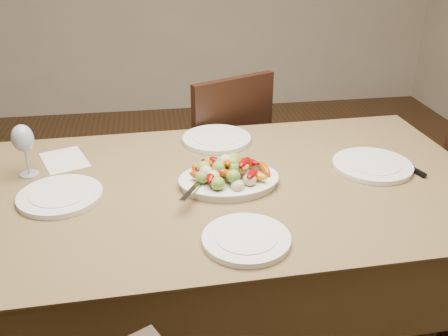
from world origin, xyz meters
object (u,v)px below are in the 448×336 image
chair_far (212,159)px  plate_right (372,166)px  plate_far (217,139)px  plate_near (246,239)px  dining_table (224,271)px  serving_platter (229,182)px  wine_glass (25,149)px  plate_left (60,196)px

chair_far → plate_right: size_ratio=3.27×
plate_far → plate_near: size_ratio=1.11×
dining_table → plate_near: bearing=-88.5°
dining_table → plate_far: bearing=85.8°
serving_platter → wine_glass: bearing=165.3°
serving_platter → plate_near: 0.34m
dining_table → plate_left: plate_left is taller
plate_far → plate_left: bearing=-146.1°
plate_near → plate_far: bearing=88.6°
dining_table → plate_far: 0.54m
chair_far → plate_right: (0.50, -0.75, 0.29)m
chair_far → plate_near: bearing=63.4°
serving_platter → plate_near: (-0.01, -0.34, -0.00)m
dining_table → plate_right: (0.56, 0.04, 0.39)m
chair_far → plate_far: 0.51m
serving_platter → plate_far: bearing=88.3°
chair_far → plate_left: bearing=28.9°
serving_platter → wine_glass: 0.73m
dining_table → plate_near: (0.01, -0.35, 0.39)m
plate_far → plate_right: bearing=-31.9°
plate_left → plate_near: same height
wine_glass → chair_far: bearing=39.7°
plate_left → plate_right: 1.11m
plate_left → plate_far: (0.58, 0.39, 0.00)m
chair_far → plate_far: size_ratio=3.36×
serving_platter → plate_near: size_ratio=1.31×
dining_table → plate_far: size_ratio=6.50×
plate_right → plate_far: 0.63m
plate_left → plate_right: size_ratio=0.95×
plate_far → plate_near: (-0.02, -0.72, 0.00)m
plate_left → plate_near: bearing=-31.2°
chair_far → plate_left: (-0.61, -0.81, 0.29)m
plate_left → plate_right: (1.11, 0.06, 0.00)m
serving_platter → plate_near: bearing=-91.1°
serving_platter → wine_glass: (-0.70, 0.18, 0.09)m
plate_far → wine_glass: 0.74m
chair_far → plate_right: 0.95m
serving_platter → plate_right: size_ratio=1.15×
serving_platter → plate_far: serving_platter is taller
dining_table → wine_glass: size_ratio=8.98×
plate_far → wine_glass: size_ratio=1.38×
dining_table → plate_right: plate_right is taller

